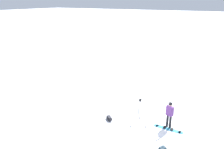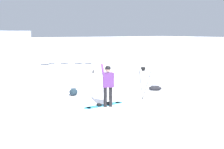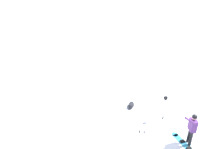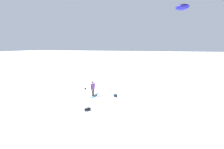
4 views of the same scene
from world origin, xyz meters
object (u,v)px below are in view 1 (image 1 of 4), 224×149
camera_tripod (140,105)px  snowboarder (170,112)px  snowboard (168,129)px  gear_bag_large (109,118)px  ski_poles (146,132)px

camera_tripod → snowboarder: bearing=-177.7°
snowboard → gear_bag_large: (3.61, 0.86, 0.10)m
snowboard → camera_tripod: camera_tripod is taller
snowboarder → gear_bag_large: bearing=17.0°
gear_bag_large → ski_poles: (-2.98, 1.18, 0.64)m
camera_tripod → ski_poles: bearing=120.8°
ski_poles → snowboarder: bearing=-104.0°
gear_bag_large → ski_poles: size_ratio=0.63×
snowboard → ski_poles: bearing=72.9°
gear_bag_large → ski_poles: bearing=158.4°
snowboarder → camera_tripod: bearing=2.3°
snowboard → gear_bag_large: bearing=13.4°
snowboard → camera_tripod: (1.93, -0.15, 1.01)m
snowboard → ski_poles: ski_poles is taller
snowboarder → gear_bag_large: 3.81m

